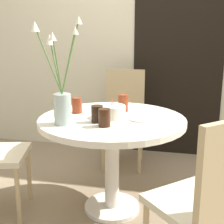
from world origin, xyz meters
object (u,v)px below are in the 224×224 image
Objects in this scene: chair_left_flank at (124,112)px; chair_near_front at (209,197)px; side_plate at (141,119)px; drink_glass_0 at (77,105)px; drink_glass_1 at (97,114)px; drink_glass_3 at (105,118)px; flower_vase at (60,90)px; drink_glass_2 at (123,103)px; birthday_cake at (112,112)px.

chair_left_flank is 1.67m from chair_near_front.
side_plate is 1.42× the size of drink_glass_0.
drink_glass_1 is at bearing -155.49° from side_plate.
chair_left_flank is 0.95m from side_plate.
chair_near_front is at bearing -57.13° from side_plate.
side_plate is 0.29m from drink_glass_3.
flower_vase is 5.29× the size of drink_glass_2.
drink_glass_0 is (-0.89, 0.71, 0.23)m from chair_near_front.
chair_near_front is 0.77m from side_plate.
flower_vase is at bearing -68.96° from chair_near_front.
chair_left_flank reaches higher than drink_glass_0.
drink_glass_1 reaches higher than side_plate.
chair_left_flank is 1.38× the size of flower_vase.
drink_glass_3 is (0.08, -1.09, 0.23)m from chair_left_flank.
drink_glass_1 is 0.88× the size of drink_glass_2.
drink_glass_0 is 0.29m from drink_glass_1.
birthday_cake is at bearing -102.11° from drink_glass_2.
drink_glass_2 is (-0.57, 0.84, 0.24)m from chair_near_front.
side_plate is 1.43× the size of drink_glass_3.
chair_left_flank is 8.32× the size of drink_glass_1.
flower_vase is 0.33m from drink_glass_0.
side_plate is 1.45× the size of drink_glass_1.
flower_vase reaches higher than drink_glass_2.
side_plate is at bearing 24.51° from drink_glass_1.
drink_glass_2 is at bearing 85.05° from drink_glass_3.
chair_left_flank is 8.19× the size of drink_glass_3.
birthday_cake is 1.15× the size of side_plate.
drink_glass_0 is at bearing 165.22° from birthday_cake.
chair_near_front is 7.29× the size of drink_glass_2.
drink_glass_2 is at bearing 21.33° from drink_glass_0.
drink_glass_3 is at bearing 0.83° from flower_vase.
drink_glass_1 is at bearing -108.23° from drink_glass_2.
chair_near_front is 4.99× the size of birthday_cake.
drink_glass_2 reaches higher than side_plate.
drink_glass_3 reaches higher than drink_glass_1.
flower_vase is at bearing -156.85° from side_plate.
drink_glass_0 is (-0.20, -0.81, 0.23)m from chair_left_flank.
drink_glass_2 is at bearing 127.90° from side_plate.
drink_glass_1 is (0.01, -1.01, 0.23)m from chair_left_flank.
chair_near_front is 1.16m from drink_glass_0.
chair_near_front reaches higher than drink_glass_0.
side_plate is 1.27× the size of drink_glass_2.
chair_near_front is 0.91m from birthday_cake.
chair_left_flank reaches higher than side_plate.
birthday_cake is 0.29m from drink_glass_0.
chair_near_front is at bearing -46.38° from birthday_cake.
drink_glass_1 is at bearing 132.69° from drink_glass_3.
side_plate is at bearing -77.62° from chair_left_flank.
birthday_cake reaches higher than drink_glass_0.
side_plate is at bearing -9.89° from drink_glass_0.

